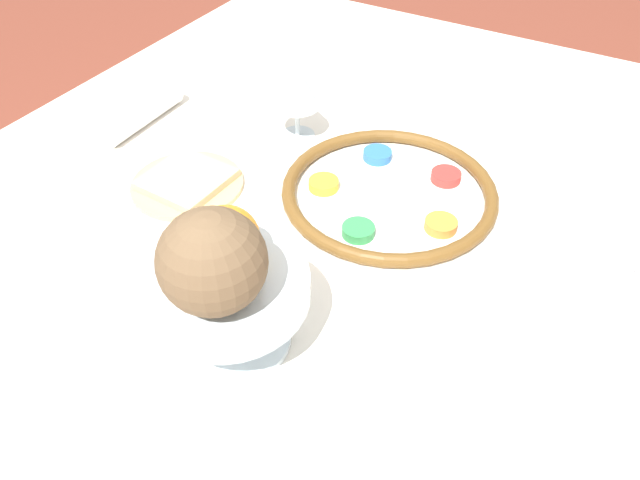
{
  "coord_description": "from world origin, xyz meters",
  "views": [
    {
      "loc": [
        0.61,
        0.41,
        1.32
      ],
      "look_at": [
        0.1,
        0.11,
        0.78
      ],
      "focal_mm": 35.0,
      "sensor_mm": 36.0,
      "label": 1
    }
  ],
  "objects": [
    {
      "name": "fruit_stand",
      "position": [
        0.26,
        0.09,
        0.82
      ],
      "size": [
        0.18,
        0.18,
        0.1
      ],
      "color": "silver",
      "rests_on": "dining_table"
    },
    {
      "name": "orange_fruit",
      "position": [
        0.24,
        0.08,
        0.88
      ],
      "size": [
        0.07,
        0.07,
        0.07
      ],
      "color": "orange",
      "rests_on": "fruit_stand"
    },
    {
      "name": "dining_table",
      "position": [
        0.0,
        0.0,
        0.37
      ],
      "size": [
        1.45,
        1.06,
        0.74
      ],
      "color": "silver",
      "rests_on": "ground_plane"
    },
    {
      "name": "cup_near",
      "position": [
        -0.47,
        0.34,
        0.77
      ],
      "size": [
        0.07,
        0.07,
        0.06
      ],
      "color": "silver",
      "rests_on": "dining_table"
    },
    {
      "name": "coconut",
      "position": [
        0.29,
        0.1,
        0.9
      ],
      "size": [
        0.11,
        0.11,
        0.11
      ],
      "color": "brown",
      "rests_on": "fruit_stand"
    },
    {
      "name": "napkin_roll",
      "position": [
        -0.05,
        -0.33,
        0.76
      ],
      "size": [
        0.17,
        0.04,
        0.04
      ],
      "color": "white",
      "rests_on": "dining_table"
    },
    {
      "name": "wine_glass",
      "position": [
        -0.15,
        -0.08,
        0.84
      ],
      "size": [
        0.08,
        0.08,
        0.13
      ],
      "color": "silver",
      "rests_on": "dining_table"
    },
    {
      "name": "seder_plate",
      "position": [
        -0.07,
        0.13,
        0.76
      ],
      "size": [
        0.31,
        0.31,
        0.03
      ],
      "color": "white",
      "rests_on": "dining_table"
    },
    {
      "name": "fork_right",
      "position": [
        -0.11,
        0.4,
        0.75
      ],
      "size": [
        0.09,
        0.17,
        0.01
      ],
      "color": "silver",
      "rests_on": "dining_table"
    },
    {
      "name": "fork_left",
      "position": [
        -0.14,
        0.4,
        0.75
      ],
      "size": [
        0.09,
        0.17,
        0.01
      ],
      "color": "silver",
      "rests_on": "dining_table"
    },
    {
      "name": "ground_plane",
      "position": [
        0.0,
        0.0,
        0.0
      ],
      "size": [
        8.0,
        8.0,
        0.0
      ],
      "primitive_type": "plane",
      "color": "brown"
    },
    {
      "name": "bread_plate",
      "position": [
        0.05,
        -0.15,
        0.75
      ],
      "size": [
        0.17,
        0.17,
        0.02
      ],
      "color": "tan",
      "rests_on": "dining_table"
    }
  ]
}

